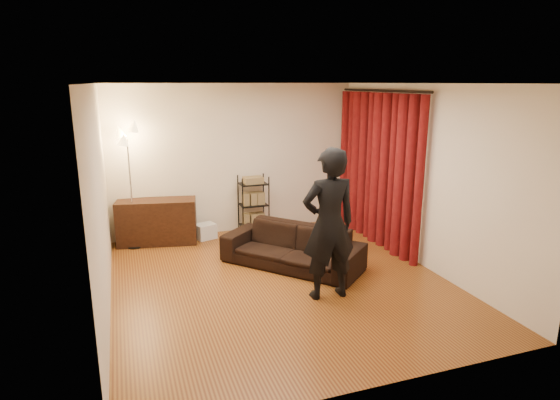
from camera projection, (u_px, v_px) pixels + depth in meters
name	position (u px, v px, depth m)	size (l,w,h in m)	color
floor	(280.00, 281.00, 6.56)	(5.00, 5.00, 0.00)	brown
ceiling	(280.00, 83.00, 5.90)	(5.00, 5.00, 0.00)	white
wall_back	(236.00, 159.00, 8.52)	(5.00, 5.00, 0.00)	silver
wall_front	(377.00, 249.00, 3.94)	(5.00, 5.00, 0.00)	silver
wall_left	(100.00, 201.00, 5.52)	(5.00, 5.00, 0.00)	silver
wall_right	(423.00, 177.00, 6.94)	(5.00, 5.00, 0.00)	silver
curtain_rod	(382.00, 91.00, 7.64)	(0.04, 0.04, 2.65)	black
curtain	(377.00, 169.00, 7.95)	(0.22, 2.65, 2.55)	maroon
sofa	(292.00, 247.00, 7.03)	(2.10, 0.82, 0.61)	black
person	(329.00, 224.00, 5.88)	(0.71, 0.47, 1.96)	black
media_cabinet	(157.00, 222.00, 8.04)	(1.32, 0.49, 0.77)	black
storage_boxes	(206.00, 231.00, 8.32)	(0.33, 0.27, 0.28)	silver
wire_shelf	(253.00, 205.00, 8.56)	(0.49, 0.34, 1.07)	black
floor_lamp	(131.00, 188.00, 7.70)	(0.37, 0.37, 2.04)	silver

